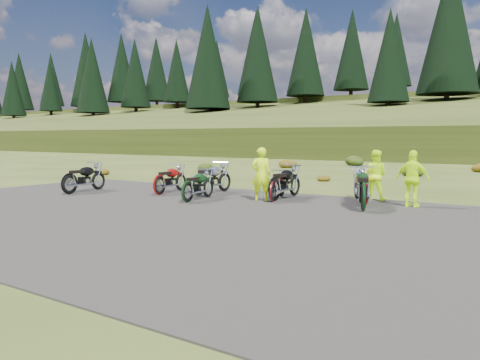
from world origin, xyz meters
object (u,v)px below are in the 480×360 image
Objects in this scene: motorcycle_3 at (199,197)px; motorcycle_7 at (363,213)px; person_middle at (261,175)px; motorcycle_0 at (70,195)px.

motorcycle_3 is 0.96× the size of motorcycle_7.
motorcycle_3 is at bearing -32.05° from person_middle.
person_middle is (2.50, 0.12, 0.88)m from motorcycle_3.
motorcycle_7 is 1.34× the size of person_middle.
motorcycle_3 is (4.22, 2.21, 0.00)m from motorcycle_0.
motorcycle_7 is at bearing -85.09° from motorcycle_0.
motorcycle_3 is 6.02m from motorcycle_7.
motorcycle_7 reaches higher than motorcycle_3.
motorcycle_3 is 1.29× the size of person_middle.
motorcycle_0 is 0.96× the size of motorcycle_3.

